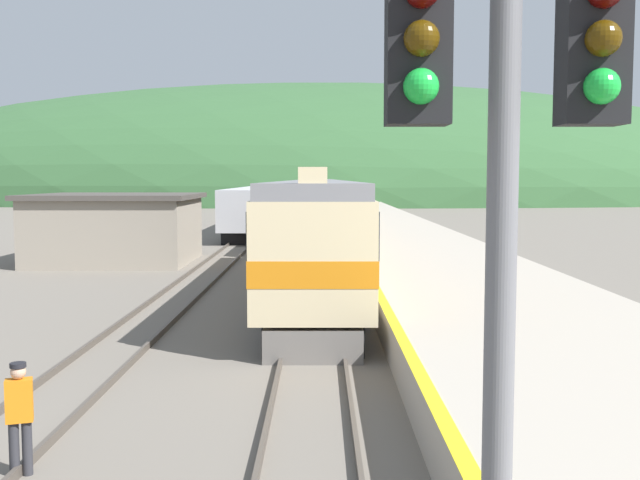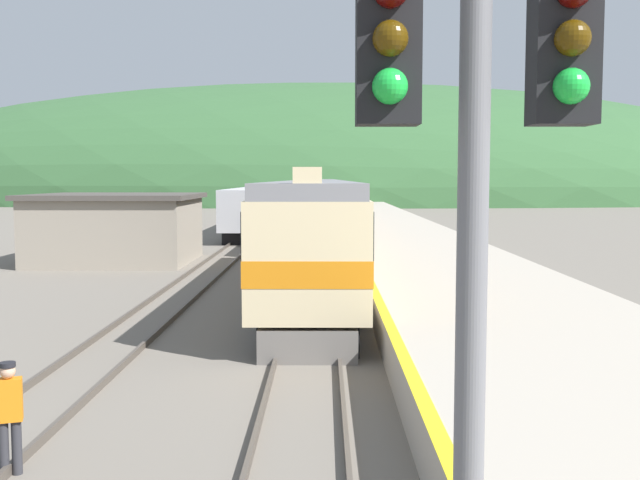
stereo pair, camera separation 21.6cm
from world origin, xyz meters
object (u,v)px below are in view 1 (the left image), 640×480
at_px(carriage_second, 314,209).
at_px(track_worker, 16,413).
at_px(carriage_third, 315,199).
at_px(express_train_lead_car, 312,234).
at_px(signal_mast_main, 500,166).
at_px(siding_train, 260,206).

bearing_deg(carriage_second, track_worker, -96.15).
height_order(carriage_third, track_worker, carriage_third).
height_order(express_train_lead_car, carriage_third, express_train_lead_car).
relative_size(carriage_second, track_worker, 12.66).
bearing_deg(carriage_third, express_train_lead_car, -90.00).
bearing_deg(express_train_lead_car, signal_mast_main, -86.46).
bearing_deg(carriage_third, track_worker, -93.93).
height_order(carriage_second, siding_train, carriage_second).
height_order(express_train_lead_car, signal_mast_main, signal_mast_main).
xyz_separation_m(siding_train, signal_mast_main, (6.09, -59.95, 2.46)).
bearing_deg(siding_train, signal_mast_main, -84.20).
xyz_separation_m(carriage_second, track_worker, (-4.02, -37.33, -1.29)).
relative_size(carriage_third, signal_mast_main, 3.12).
relative_size(carriage_third, siding_train, 0.53).
bearing_deg(track_worker, signal_mast_main, -45.29).
xyz_separation_m(express_train_lead_car, siding_train, (-4.76, 38.56, -0.44)).
distance_m(siding_train, signal_mast_main, 60.31).
height_order(express_train_lead_car, track_worker, express_train_lead_car).
height_order(carriage_third, siding_train, carriage_third).
bearing_deg(express_train_lead_car, carriage_second, 90.00).
bearing_deg(track_worker, carriage_second, 83.85).
bearing_deg(siding_train, carriage_third, 39.95).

